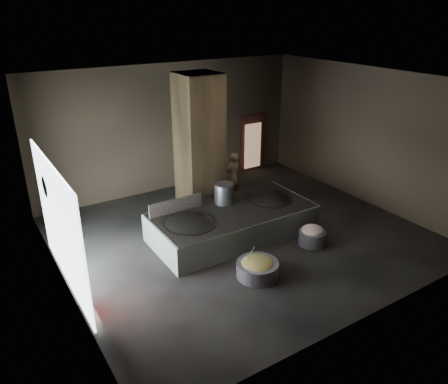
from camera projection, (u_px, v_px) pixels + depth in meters
floor at (241, 237)px, 12.95m from camera, size 10.00×9.00×0.10m
ceiling at (244, 78)px, 11.13m from camera, size 10.00×9.00×0.10m
back_wall at (170, 127)px, 15.57m from camera, size 10.00×0.10×4.50m
front_wall at (375, 229)px, 8.51m from camera, size 10.00×0.10×4.50m
left_wall at (53, 205)px, 9.56m from camera, size 0.10×9.00×4.50m
right_wall at (367, 136)px, 14.52m from camera, size 0.10×9.00×4.50m
pillar at (199, 148)px, 13.37m from camera, size 1.20×1.20×4.50m
hearth_platform at (233, 223)px, 12.77m from camera, size 4.73×2.28×0.82m
platform_cap at (233, 210)px, 12.61m from camera, size 4.61×2.21×0.03m
wok_left at (189, 225)px, 11.88m from camera, size 1.49×1.49×0.41m
wok_left_rim at (189, 223)px, 11.85m from camera, size 1.52×1.52×0.05m
wok_right at (269, 201)px, 13.33m from camera, size 1.38×1.38×0.39m
wok_right_rim at (269, 199)px, 13.31m from camera, size 1.41×1.41×0.05m
stock_pot at (224, 194)px, 12.93m from camera, size 0.57×0.57×0.62m
splash_guard at (176, 206)px, 12.39m from camera, size 1.64×0.07×0.41m
cook at (233, 176)px, 15.06m from camera, size 0.68×0.51×1.68m
veg_basin at (257, 269)px, 10.90m from camera, size 1.39×1.39×0.39m
veg_fill at (258, 264)px, 10.84m from camera, size 0.87×0.87×0.27m
ladle at (249, 256)px, 10.80m from camera, size 0.05×0.42×0.76m
meat_basin at (312, 238)px, 12.36m from camera, size 0.89×0.89×0.42m
meat_fill at (313, 230)px, 12.26m from camera, size 0.63×0.63×0.24m
doorway_near at (202, 153)px, 16.54m from camera, size 1.18×0.08×2.38m
doorway_near_glow at (205, 155)px, 16.49m from camera, size 0.89×0.04×2.10m
doorway_far at (253, 143)px, 17.72m from camera, size 1.18×0.08×2.38m
doorway_far_glow at (253, 146)px, 17.57m from camera, size 0.77×0.04×1.83m
left_opening at (60, 226)px, 10.02m from camera, size 0.04×4.20×3.10m
pavilion_sliver at (83, 280)px, 9.34m from camera, size 0.05×0.90×1.70m
tree_silhouette at (50, 186)px, 10.68m from camera, size 0.28×1.10×1.10m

